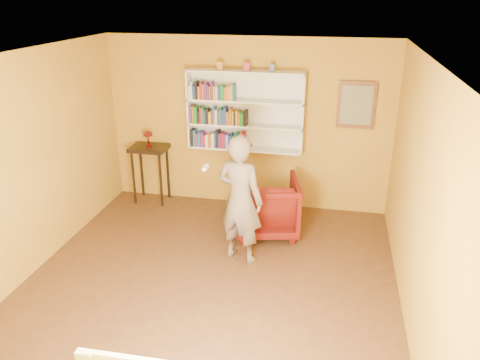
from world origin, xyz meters
name	(u,v)px	position (x,y,z in m)	size (l,w,h in m)	color
room_shell	(205,212)	(0.00, 0.00, 1.02)	(5.30, 5.80, 2.88)	#462B16
bookshelf	(246,111)	(0.00, 2.41, 1.59)	(1.80, 0.29, 1.23)	white
books_row_lower	(219,140)	(-0.41, 2.30, 1.13)	(0.87, 0.19, 0.27)	black
books_row_middle	(219,116)	(-0.41, 2.30, 1.51)	(0.90, 0.19, 0.27)	#5A2776
books_row_upper	(212,92)	(-0.50, 2.30, 1.89)	(0.71, 0.19, 0.27)	silver
ornament_left	(220,66)	(-0.38, 2.35, 2.27)	(0.09, 0.09, 0.12)	#BC8335
ornament_centre	(247,66)	(0.02, 2.35, 2.27)	(0.09, 0.09, 0.12)	#A9384C
ornament_right	(272,68)	(0.40, 2.35, 2.27)	(0.08, 0.08, 0.11)	slate
framed_painting	(356,105)	(1.65, 2.46, 1.75)	(0.55, 0.05, 0.70)	brown
console_table	(150,156)	(-1.58, 2.25, 0.80)	(0.59, 0.45, 0.97)	black
ruby_lustre	(148,136)	(-1.58, 2.25, 1.14)	(0.15, 0.16, 0.25)	maroon
armchair	(266,206)	(0.47, 1.54, 0.42)	(0.90, 0.92, 0.84)	#470505
person	(240,200)	(0.25, 0.74, 0.86)	(0.62, 0.41, 1.71)	brown
game_remote	(206,167)	(-0.08, 0.35, 1.41)	(0.04, 0.15, 0.04)	white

